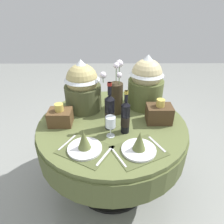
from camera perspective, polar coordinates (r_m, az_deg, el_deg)
ground at (r=2.21m, az=0.00°, el=-18.82°), size 8.00×8.00×0.00m
dining_table at (r=1.81m, az=0.01°, el=-6.90°), size 1.26×1.26×0.73m
place_setting_left at (r=1.43m, az=-7.71°, el=-8.98°), size 0.42×0.39×0.16m
place_setting_right at (r=1.42m, az=7.57°, el=-9.34°), size 0.42×0.38×0.16m
flower_vase at (r=1.79m, az=1.06°, el=4.98°), size 0.20×0.18×0.46m
wine_bottle_left at (r=1.54m, az=3.75°, el=-1.45°), size 0.07×0.07×0.35m
wine_bottle_centre at (r=1.58m, az=-0.65°, el=0.01°), size 0.08×0.08×0.39m
wine_glass_left at (r=1.50m, az=-0.41°, el=-2.95°), size 0.08×0.08×0.17m
gift_tub_back_left at (r=1.84m, az=-8.28°, el=7.73°), size 0.33×0.33×0.47m
gift_tub_back_right at (r=1.90m, az=9.53°, el=8.82°), size 0.33×0.33×0.49m
woven_basket_side_left at (r=1.72m, az=-14.22°, el=-1.23°), size 0.19×0.16×0.19m
woven_basket_side_right at (r=1.74m, az=13.02°, el=-0.35°), size 0.21×0.15×0.21m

